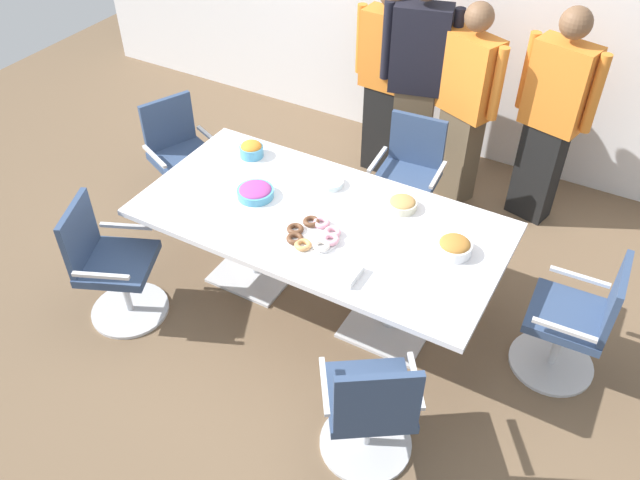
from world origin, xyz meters
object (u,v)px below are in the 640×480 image
(person_standing_2, at_px, (465,104))
(snack_bowl_chips_orange, at_px, (251,149))
(person_standing_3, at_px, (552,117))
(snack_bowl_candy_mix, at_px, (255,192))
(office_chair_4, at_px, (112,269))
(person_standing_0, at_px, (387,78))
(snack_bowl_pretzels, at_px, (454,246))
(plate_stack, at_px, (330,183))
(snack_bowl_cookies, at_px, (402,204))
(napkin_pile, at_px, (344,272))
(office_chair_0, at_px, (370,411))
(donut_platter, at_px, (314,235))
(office_chair_3, at_px, (182,161))
(conference_table, at_px, (320,231))
(person_standing_1, at_px, (417,79))
(office_chair_2, at_px, (408,182))
(office_chair_1, at_px, (574,325))

(person_standing_2, relative_size, snack_bowl_chips_orange, 9.69)
(person_standing_3, height_order, snack_bowl_candy_mix, person_standing_3)
(office_chair_4, xyz_separation_m, person_standing_0, (0.82, 2.54, 0.48))
(person_standing_2, bearing_deg, snack_bowl_chips_orange, 70.46)
(snack_bowl_pretzels, bearing_deg, plate_stack, 166.00)
(snack_bowl_cookies, height_order, napkin_pile, snack_bowl_cookies)
(office_chair_0, xyz_separation_m, donut_platter, (-0.78, 0.76, 0.37))
(person_standing_0, distance_m, snack_bowl_cookies, 1.59)
(snack_bowl_candy_mix, relative_size, plate_stack, 1.37)
(person_standing_0, bearing_deg, donut_platter, 105.44)
(snack_bowl_chips_orange, distance_m, donut_platter, 1.03)
(snack_bowl_chips_orange, bearing_deg, person_standing_2, 47.90)
(office_chair_4, height_order, snack_bowl_cookies, office_chair_4)
(office_chair_3, xyz_separation_m, snack_bowl_candy_mix, (1.07, -0.47, 0.38))
(office_chair_0, relative_size, snack_bowl_candy_mix, 3.66)
(person_standing_3, xyz_separation_m, snack_bowl_candy_mix, (-1.51, -1.75, -0.12))
(snack_bowl_pretzels, bearing_deg, snack_bowl_candy_mix, -175.25)
(person_standing_3, distance_m, donut_platter, 2.16)
(conference_table, relative_size, snack_bowl_pretzels, 11.24)
(office_chair_4, xyz_separation_m, person_standing_1, (1.10, 2.49, 0.56))
(conference_table, height_order, snack_bowl_candy_mix, snack_bowl_candy_mix)
(person_standing_1, bearing_deg, office_chair_2, 96.56)
(conference_table, bearing_deg, office_chair_0, -48.30)
(snack_bowl_cookies, distance_m, plate_stack, 0.54)
(office_chair_4, relative_size, person_standing_3, 0.52)
(office_chair_1, xyz_separation_m, office_chair_4, (-2.83, -1.02, 0.00))
(person_standing_1, relative_size, donut_platter, 5.22)
(office_chair_3, height_order, snack_bowl_pretzels, office_chair_3)
(snack_bowl_pretzels, relative_size, snack_bowl_candy_mix, 0.86)
(napkin_pile, bearing_deg, office_chair_4, -165.92)
(conference_table, bearing_deg, office_chair_1, 7.45)
(conference_table, distance_m, plate_stack, 0.39)
(office_chair_2, bearing_deg, person_standing_2, -114.06)
(person_standing_1, bearing_deg, snack_bowl_chips_orange, 46.28)
(napkin_pile, bearing_deg, snack_bowl_chips_orange, 146.21)
(office_chair_1, distance_m, office_chair_4, 3.00)
(snack_bowl_candy_mix, bearing_deg, person_standing_1, 75.85)
(person_standing_1, bearing_deg, plate_stack, 73.21)
(conference_table, relative_size, donut_platter, 6.81)
(office_chair_0, bearing_deg, office_chair_3, 115.86)
(snack_bowl_candy_mix, bearing_deg, office_chair_0, -34.90)
(snack_bowl_chips_orange, distance_m, napkin_pile, 1.42)
(office_chair_3, xyz_separation_m, person_standing_0, (1.22, 1.28, 0.48))
(conference_table, relative_size, person_standing_3, 1.37)
(office_chair_2, xyz_separation_m, person_standing_0, (-0.51, 0.64, 0.48))
(conference_table, xyz_separation_m, plate_stack, (-0.11, 0.34, 0.15))
(office_chair_1, height_order, office_chair_3, same)
(snack_bowl_pretzels, bearing_deg, office_chair_4, -156.34)
(snack_bowl_pretzels, distance_m, plate_stack, 1.02)
(office_chair_2, relative_size, person_standing_1, 0.49)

